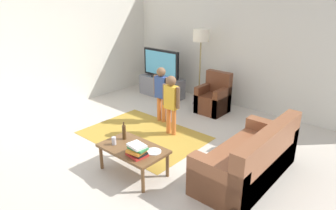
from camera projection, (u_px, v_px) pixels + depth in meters
ground at (145, 149)px, 5.21m from camera, size 7.80×7.80×0.00m
wall_back at (237, 48)px, 6.85m from camera, size 6.00×0.12×2.70m
wall_left at (46, 50)px, 6.57m from camera, size 0.12×6.00×2.70m
area_rug at (144, 135)px, 5.72m from camera, size 2.20×1.60×0.01m
tv_stand at (162, 87)px, 7.78m from camera, size 1.20×0.44×0.50m
tv at (161, 64)px, 7.55m from camera, size 1.10×0.28×0.71m
couch at (252, 161)px, 4.30m from camera, size 0.80×1.80×0.86m
armchair at (214, 99)px, 6.75m from camera, size 0.60×0.60×0.90m
floor_lamp at (201, 39)px, 6.77m from camera, size 0.36×0.36×1.78m
child_near_tv at (161, 89)px, 6.11m from camera, size 0.39×0.19×1.15m
child_center at (171, 100)px, 5.54m from camera, size 0.38×0.18×1.14m
coffee_table at (133, 150)px, 4.43m from camera, size 1.00×0.60×0.42m
book_stack at (137, 150)px, 4.17m from camera, size 0.29×0.25×0.17m
bottle at (124, 132)px, 4.63m from camera, size 0.06×0.06×0.28m
tv_remote at (141, 145)px, 4.46m from camera, size 0.18×0.10×0.02m
soda_can at (114, 141)px, 4.48m from camera, size 0.07×0.07×0.12m
plate at (154, 152)px, 4.28m from camera, size 0.22×0.22×0.02m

